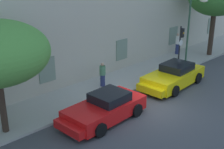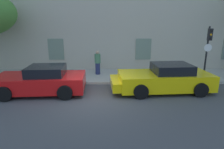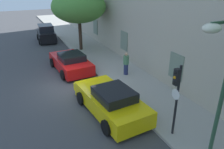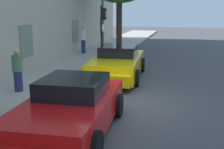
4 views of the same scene
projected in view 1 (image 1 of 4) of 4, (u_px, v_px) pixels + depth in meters
name	position (u px, v px, depth m)	size (l,w,h in m)	color
ground_plane	(151.00, 108.00, 17.04)	(80.00, 80.00, 0.00)	#444447
sidewalk	(105.00, 87.00, 19.58)	(60.00, 3.31, 0.14)	#A8A399
sportscar_red_lead	(103.00, 109.00, 15.49)	(4.85, 2.43, 1.38)	red
sportscar_yellow_flank	(172.00, 77.00, 19.73)	(5.21, 2.51, 1.42)	yellow
traffic_light	(181.00, 40.00, 22.12)	(0.44, 0.36, 3.12)	black
street_lamp	(195.00, 17.00, 22.67)	(0.44, 1.42, 5.14)	#2D5138
pedestrian_admiring	(177.00, 43.00, 25.91)	(0.49, 0.49, 1.79)	navy
pedestrian_strolling	(103.00, 74.00, 19.33)	(0.50, 0.50, 1.57)	navy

